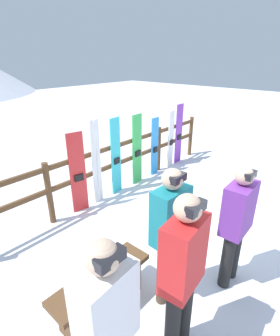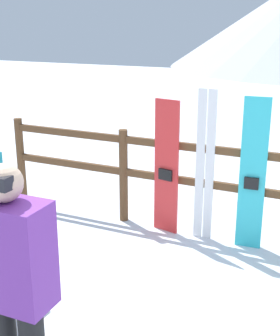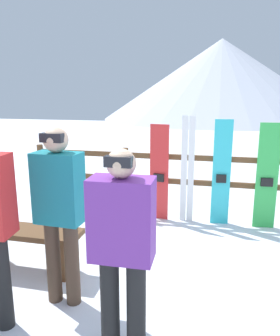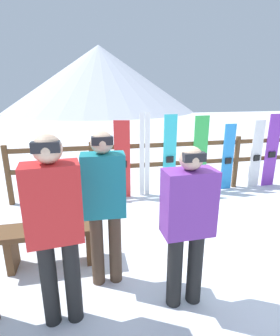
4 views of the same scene
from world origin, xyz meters
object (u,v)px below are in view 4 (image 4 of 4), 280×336
Objects in this scene: snowboard_green at (200,155)px; snowboard_purple at (272,151)px; person_purple at (188,219)px; snowboard_cyan at (169,156)px; person_red at (55,222)px; bench at (51,238)px; person_teal at (104,200)px; ski_pair_white at (145,155)px; snowboard_white at (256,155)px; snowboard_blue at (228,157)px; snowboard_red at (122,160)px.

snowboard_green is 1.00× the size of snowboard_purple.
snowboard_cyan is at bearing 75.39° from person_purple.
bench is at bearing 102.47° from person_red.
person_purple is 1.00× the size of snowboard_cyan.
snowboard_purple is at bearing 31.99° from person_teal.
ski_pair_white reaches higher than snowboard_purple.
person_teal is 1.05× the size of snowboard_cyan.
person_purple is 1.02× the size of snowboard_green.
snowboard_white is at bearing -0.00° from snowboard_green.
bench is at bearing -145.05° from snowboard_green.
person_teal is at bearing -121.74° from snowboard_cyan.
snowboard_green is 1.26m from snowboard_white.
person_teal is at bearing -139.36° from snowboard_blue.
snowboard_green is at bearing 47.67° from person_red.
person_teal is at bearing 147.95° from person_purple.
person_teal is 1.21× the size of snowboard_blue.
person_teal is 2.70m from snowboard_cyan.
person_purple is at bearing -0.65° from person_red.
snowboard_blue is (2.17, -0.00, -0.06)m from snowboard_red.
ski_pair_white is at bearing 50.51° from bench.
snowboard_white is (2.39, -0.00, -0.10)m from ski_pair_white.
person_teal reaches higher than snowboard_green.
person_red is at bearing 179.35° from person_purple.
snowboard_red is 3.17m from snowboard_purple.
person_red is (-1.13, 0.01, 0.09)m from person_purple.
bench is 3.28m from snowboard_green.
snowboard_white is at bearing 34.66° from person_teal.
snowboard_blue is at bearing -0.01° from snowboard_cyan.
snowboard_cyan reaches higher than snowboard_green.
snowboard_blue is (1.25, -0.00, -0.10)m from snowboard_cyan.
bench is 2.79m from snowboard_cyan.
person_purple is at bearing -104.61° from snowboard_cyan.
snowboard_red is 0.94× the size of snowboard_cyan.
snowboard_cyan is 1.02× the size of snowboard_purple.
person_purple is 1.06× the size of snowboard_red.
snowboard_red is 2.82m from snowboard_white.
snowboard_purple reaches higher than snowboard_blue.
person_purple is at bearing -125.71° from snowboard_blue.
snowboard_green is 1.13× the size of snowboard_blue.
person_teal is 4.33m from snowboard_purple.
snowboard_red is (1.11, 1.86, 0.39)m from bench.
snowboard_purple is at bearing -0.00° from snowboard_cyan.
snowboard_blue reaches higher than bench.
person_teal reaches higher than snowboard_purple.
ski_pair_white is (0.22, 2.74, -0.09)m from person_purple.
snowboard_cyan is (1.42, 2.29, -0.18)m from person_teal.
snowboard_purple reaches higher than bench.
snowboard_purple is (4.09, 2.72, -0.22)m from person_red.
snowboard_white is (2.61, 2.73, -0.19)m from person_purple.
snowboard_cyan reaches higher than person_purple.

